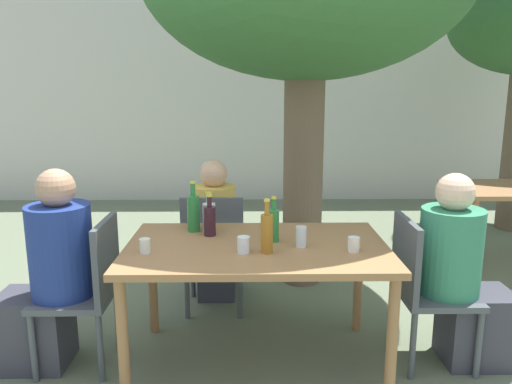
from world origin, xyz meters
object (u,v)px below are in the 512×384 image
(water_bottle_1, at_px, (209,216))
(green_bottle_3, at_px, (193,212))
(wine_bottle_2, at_px, (210,220))
(drinking_glass_3, at_px, (244,245))
(patio_chair_2, at_px, (214,247))
(drinking_glass_0, at_px, (145,246))
(amber_bottle_4, at_px, (267,232))
(person_seated_2, at_px, (216,238))
(drinking_glass_1, at_px, (301,237))
(green_bottle_0, at_px, (274,224))
(dining_table_back, at_px, (508,199))
(patio_chair_1, at_px, (423,283))
(drinking_glass_2, at_px, (354,244))
(dining_table_front, at_px, (257,257))
(person_seated_0, at_px, (49,280))
(person_seated_1, at_px, (462,280))
(patio_chair_0, at_px, (89,285))

(water_bottle_1, relative_size, green_bottle_3, 0.77)
(wine_bottle_2, height_order, drinking_glass_3, wine_bottle_2)
(patio_chair_2, height_order, drinking_glass_0, patio_chair_2)
(patio_chair_2, distance_m, amber_bottle_4, 0.99)
(person_seated_2, relative_size, drinking_glass_0, 13.70)
(patio_chair_2, distance_m, drinking_glass_1, 0.98)
(drinking_glass_0, bearing_deg, water_bottle_1, 54.11)
(green_bottle_0, height_order, water_bottle_1, green_bottle_0)
(amber_bottle_4, bearing_deg, drinking_glass_3, -179.52)
(dining_table_back, xyz_separation_m, green_bottle_3, (-2.74, -1.37, 0.24))
(green_bottle_0, bearing_deg, water_bottle_1, 148.91)
(patio_chair_1, distance_m, green_bottle_0, 0.96)
(person_seated_2, distance_m, drinking_glass_2, 1.40)
(drinking_glass_2, bearing_deg, dining_table_front, 166.28)
(green_bottle_0, distance_m, drinking_glass_0, 0.75)
(wine_bottle_2, bearing_deg, drinking_glass_1, -22.80)
(drinking_glass_2, bearing_deg, person_seated_2, 128.18)
(dining_table_front, relative_size, person_seated_0, 1.26)
(patio_chair_1, relative_size, person_seated_2, 0.80)
(patio_chair_1, height_order, water_bottle_1, water_bottle_1)
(patio_chair_2, relative_size, drinking_glass_1, 7.45)
(person_seated_1, relative_size, drinking_glass_0, 14.25)
(dining_table_front, distance_m, patio_chair_1, 1.01)
(dining_table_back, height_order, amber_bottle_4, amber_bottle_4)
(wine_bottle_2, bearing_deg, drinking_glass_2, -20.92)
(person_seated_1, height_order, amber_bottle_4, person_seated_1)
(wine_bottle_2, relative_size, drinking_glass_0, 3.13)
(drinking_glass_3, bearing_deg, dining_table_back, 36.62)
(person_seated_0, xyz_separation_m, drinking_glass_0, (0.60, -0.14, 0.25))
(dining_table_back, height_order, person_seated_2, person_seated_2)
(wine_bottle_2, bearing_deg, person_seated_2, 91.34)
(person_seated_0, bearing_deg, drinking_glass_0, 76.84)
(drinking_glass_0, bearing_deg, drinking_glass_2, 0.45)
(dining_table_front, height_order, person_seated_1, person_seated_1)
(person_seated_0, bearing_deg, dining_table_front, 90.00)
(green_bottle_0, bearing_deg, person_seated_0, -177.39)
(drinking_glass_0, bearing_deg, person_seated_0, 166.84)
(water_bottle_1, bearing_deg, amber_bottle_4, -51.54)
(dining_table_back, distance_m, wine_bottle_2, 3.01)
(wine_bottle_2, xyz_separation_m, amber_bottle_4, (0.34, -0.33, 0.02))
(person_seated_1, bearing_deg, drinking_glass_1, 92.55)
(patio_chair_0, distance_m, amber_bottle_4, 1.12)
(dining_table_back, bearing_deg, patio_chair_1, -129.18)
(amber_bottle_4, bearing_deg, drinking_glass_2, 1.32)
(dining_table_back, distance_m, person_seated_0, 3.93)
(dining_table_front, height_order, wine_bottle_2, wine_bottle_2)
(green_bottle_0, xyz_separation_m, green_bottle_3, (-0.50, 0.22, 0.02))
(dining_table_front, distance_m, water_bottle_1, 0.46)
(person_seated_0, bearing_deg, drinking_glass_2, 85.73)
(dining_table_front, bearing_deg, patio_chair_0, 180.00)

